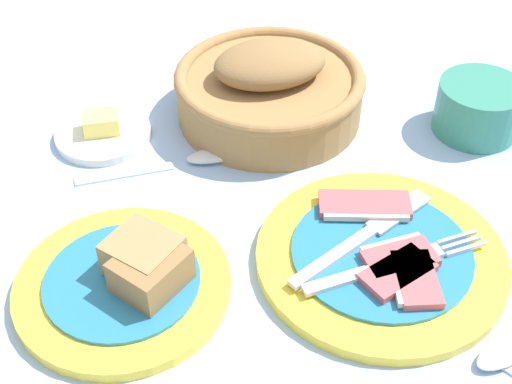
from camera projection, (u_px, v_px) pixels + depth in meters
ground_plane at (314, 278)px, 0.67m from camera, size 3.00×3.00×0.00m
breakfast_plate at (382, 256)px, 0.67m from camera, size 0.24×0.24×0.02m
bread_plate at (130, 279)px, 0.64m from camera, size 0.20×0.20×0.05m
sugar_cup at (479, 106)px, 0.82m from camera, size 0.10×0.10×0.06m
bread_basket at (270, 88)px, 0.83m from camera, size 0.22×0.22×0.09m
butter_dish at (103, 132)px, 0.82m from camera, size 0.11×0.11×0.03m
teaspoon_near_cup at (194, 159)px, 0.79m from camera, size 0.19×0.07×0.01m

